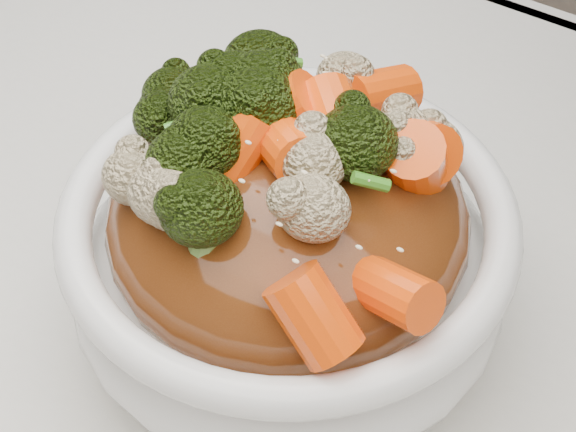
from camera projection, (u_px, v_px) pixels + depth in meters
The scene contains 8 objects.
tablecloth at pixel (178, 365), 0.48m from camera, with size 1.20×0.80×0.04m, color silver.
bowl at pixel (288, 261), 0.45m from camera, with size 0.22×0.22×0.09m, color white, non-canonical shape.
sauce_base at pixel (288, 220), 0.42m from camera, with size 0.18×0.18×0.10m, color #5B2B0F.
carrots at pixel (288, 119), 0.38m from camera, with size 0.18×0.18×0.05m, color #FF4F08, non-canonical shape.
broccoli at pixel (288, 121), 0.38m from camera, with size 0.18×0.18×0.04m, color black, non-canonical shape.
cauliflower at pixel (288, 125), 0.38m from camera, with size 0.18×0.18×0.04m, color #C8B489, non-canonical shape.
scallions at pixel (288, 117), 0.38m from camera, with size 0.13×0.13×0.02m, color #37801D, non-canonical shape.
sesame_seeds at pixel (288, 117), 0.38m from camera, with size 0.16×0.16×0.01m, color beige, non-canonical shape.
Camera 1 is at (0.20, -0.19, 1.13)m, focal length 55.00 mm.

